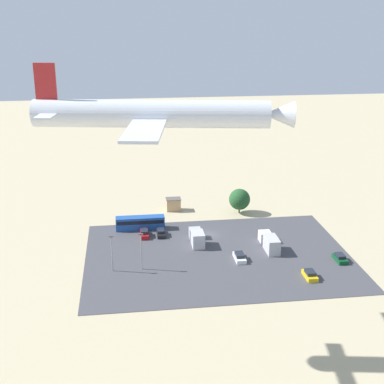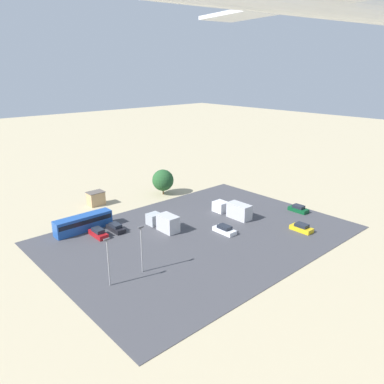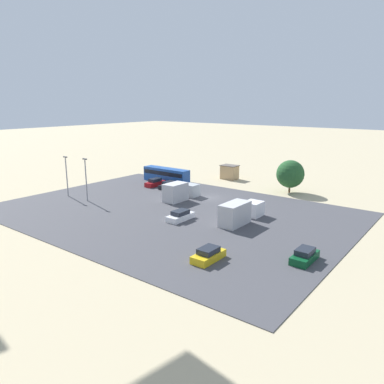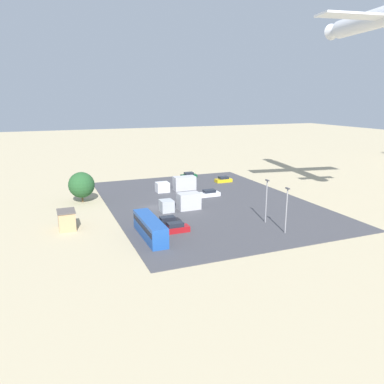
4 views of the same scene
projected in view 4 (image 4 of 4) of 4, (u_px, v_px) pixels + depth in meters
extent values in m
plane|color=tan|center=(155.00, 208.00, 72.75)|extent=(400.00, 400.00, 0.00)
cube|color=#424247|center=(207.00, 202.00, 76.73)|extent=(53.92, 38.97, 0.08)
cube|color=tan|center=(67.00, 220.00, 60.51)|extent=(3.49, 2.56, 3.01)
cube|color=#59514C|center=(66.00, 211.00, 60.13)|extent=(3.73, 2.80, 0.12)
cube|color=#1E4C9E|center=(150.00, 228.00, 56.76)|extent=(11.12, 2.44, 3.02)
cube|color=black|center=(150.00, 224.00, 56.63)|extent=(10.68, 2.48, 0.85)
cube|color=#0C4723|center=(189.00, 176.00, 100.15)|extent=(1.88, 4.19, 0.84)
cube|color=#1E232D|center=(189.00, 173.00, 99.97)|extent=(1.58, 2.34, 0.61)
cube|color=black|center=(168.00, 223.00, 62.54)|extent=(1.79, 4.39, 0.84)
cube|color=#1E232D|center=(167.00, 218.00, 62.37)|extent=(1.50, 2.46, 0.61)
cube|color=silver|center=(209.00, 194.00, 81.10)|extent=(1.94, 4.58, 0.83)
cube|color=#1E232D|center=(209.00, 191.00, 80.92)|extent=(1.63, 2.57, 0.61)
cube|color=gold|center=(223.00, 180.00, 94.81)|extent=(1.95, 4.21, 0.83)
cube|color=#1E232D|center=(223.00, 178.00, 94.63)|extent=(1.64, 2.36, 0.61)
cube|color=maroon|center=(175.00, 229.00, 59.22)|extent=(1.78, 4.48, 0.91)
cube|color=#1E232D|center=(175.00, 225.00, 59.03)|extent=(1.49, 2.51, 0.67)
cube|color=#ADB2B7|center=(167.00, 206.00, 69.84)|extent=(2.55, 2.36, 2.21)
cube|color=#B2B2B7|center=(189.00, 201.00, 71.35)|extent=(2.55, 4.20, 3.15)
cube|color=silver|center=(162.00, 187.00, 84.64)|extent=(2.48, 2.83, 2.20)
cube|color=#B2B2B7|center=(184.00, 183.00, 86.46)|extent=(2.48, 5.02, 3.15)
cylinder|color=brown|center=(82.00, 198.00, 76.59)|extent=(0.36, 0.36, 1.66)
sphere|color=#235128|center=(82.00, 185.00, 75.92)|extent=(5.25, 5.25, 5.25)
cylinder|color=gray|center=(286.00, 212.00, 58.12)|extent=(0.20, 0.20, 7.03)
cube|color=#4C4C51|center=(288.00, 188.00, 57.22)|extent=(0.90, 0.28, 0.20)
cylinder|color=gray|center=(266.00, 202.00, 63.14)|extent=(0.20, 0.20, 7.18)
cube|color=#4C4C51|center=(267.00, 180.00, 62.23)|extent=(0.90, 0.28, 0.20)
cone|color=silver|center=(337.00, 30.00, 81.31)|extent=(4.52, 4.07, 3.47)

